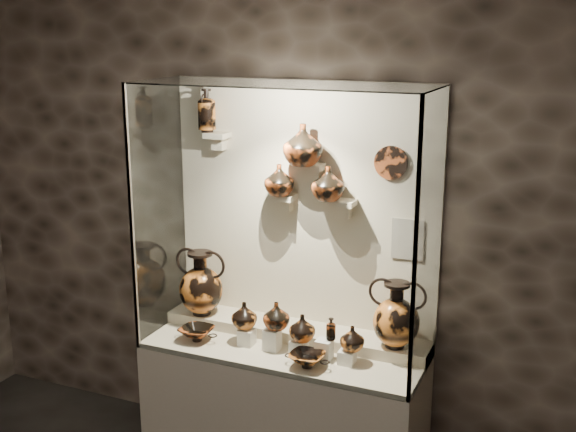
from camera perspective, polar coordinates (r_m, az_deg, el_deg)
The scene contains 35 objects.
wall_back at distance 4.43m, azimuth 1.29°, elevation 0.36°, with size 5.00×0.02×3.20m, color #2B221B.
plinth at distance 4.61m, azimuth -0.35°, elevation -15.19°, with size 1.70×0.60×0.80m, color beige.
front_tier at distance 4.42m, azimuth -0.36°, elevation -10.52°, with size 1.68×0.58×0.03m, color #BDAD92.
rear_tier at distance 4.55m, azimuth 0.54°, elevation -9.25°, with size 1.70×0.25×0.10m, color #BDAD92.
back_panel at distance 4.43m, azimuth 1.26°, elevation 0.34°, with size 1.70×0.03×1.60m, color beige.
glass_front at distance 3.89m, azimuth -2.13°, elevation -1.71°, with size 1.70×0.01×1.60m, color white.
glass_left at distance 4.54m, azimuth -10.20°, elevation 0.48°, with size 0.01×0.60×1.60m, color white.
glass_right at distance 3.89m, azimuth 11.10°, elevation -1.94°, with size 0.01×0.60×1.60m, color white.
glass_top at distance 4.01m, azimuth -0.40°, elevation 10.39°, with size 1.70×0.60×0.01m, color white.
frame_post_left at distance 4.31m, azimuth -12.25°, elevation -0.40°, with size 0.02×0.02×1.60m, color gray.
frame_post_right at distance 3.63m, azimuth 10.01°, elevation -3.14°, with size 0.02×0.02×1.60m, color gray.
pedestal_a at distance 4.43m, azimuth -3.27°, elevation -9.51°, with size 0.09×0.09×0.10m, color silver.
pedestal_b at distance 4.36m, azimuth -1.24°, elevation -9.71°, with size 0.09×0.09×0.13m, color silver.
pedestal_c at distance 4.31m, azimuth 0.85°, elevation -10.32°, with size 0.09×0.09×0.09m, color silver.
pedestal_d at distance 4.25m, azimuth 2.88°, elevation -10.49°, with size 0.09×0.09×0.12m, color silver.
pedestal_e at distance 4.22m, azimuth 4.69°, elevation -11.03°, with size 0.09×0.09×0.08m, color silver.
bracket_ul at distance 4.50m, azimuth -5.61°, elevation 6.37°, with size 0.14×0.12×0.04m, color beige.
bracket_ca at distance 4.37m, azimuth -0.32°, elevation 1.52°, with size 0.14×0.12×0.04m, color beige.
bracket_cb at distance 4.26m, azimuth 2.15°, elevation 3.90°, with size 0.10×0.12×0.04m, color beige.
bracket_cc at distance 4.24m, azimuth 4.40°, elevation 1.05°, with size 0.14×0.12×0.04m, color beige.
amphora_left at distance 4.67m, azimuth -6.89°, elevation -5.26°, with size 0.34×0.34×0.42m, color #CA6C26, non-canonical shape.
amphora_right at distance 4.22m, azimuth 8.54°, elevation -7.71°, with size 0.32×0.32×0.40m, color #CA6C26, non-canonical shape.
jug_a at distance 4.40m, azimuth -3.46°, elevation -7.83°, with size 0.16×0.16×0.16m, color #CA6C26.
jug_b at distance 4.31m, azimuth -0.91°, elevation -7.88°, with size 0.16×0.16×0.17m, color #96401A.
jug_c at distance 4.25m, azimuth 1.15°, elevation -8.82°, with size 0.15×0.15×0.16m, color #CA6C26.
jug_e at distance 4.17m, azimuth 5.11°, elevation -9.60°, with size 0.14×0.14×0.15m, color #CA6C26.
lekythos_small at distance 4.19m, azimuth 3.43°, elevation -8.80°, with size 0.07×0.07×0.15m, color #96401A, non-canonical shape.
kylix_left at distance 4.52m, azimuth -7.19°, elevation -9.12°, with size 0.26×0.22×0.10m, color #96401A, non-canonical shape.
kylix_right at distance 4.16m, azimuth 1.52°, elevation -11.19°, with size 0.26×0.22×0.10m, color #CA6C26, non-canonical shape.
lekythos_tall at distance 4.50m, azimuth -6.43°, elevation 8.51°, with size 0.12×0.12×0.30m, color #CA6C26, non-canonical shape.
ovoid_vase_a at distance 4.32m, azimuth -0.69°, elevation 2.87°, with size 0.18×0.18×0.19m, color #96401A.
ovoid_vase_b at distance 4.19m, azimuth 1.19°, elevation 5.66°, with size 0.23×0.23×0.24m, color #96401A.
ovoid_vase_c at distance 4.19m, azimuth 3.18°, elevation 2.59°, with size 0.19×0.19×0.20m, color #96401A.
wall_plate at distance 4.16m, azimuth 8.14°, elevation 4.19°, with size 0.20×0.20×0.02m, color #BE5325.
info_placard at distance 4.24m, azimuth 9.39°, elevation -1.81°, with size 0.18×0.01×0.24m, color beige.
Camera 1 is at (1.61, -1.48, 2.70)m, focal length 45.00 mm.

